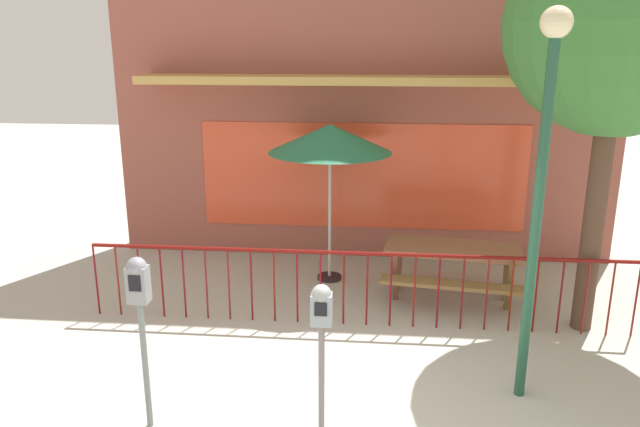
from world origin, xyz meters
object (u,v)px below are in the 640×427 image
(patio_umbrella, at_px, (330,139))
(street_tree, at_px, (619,25))
(parking_meter_near, at_px, (139,298))
(parking_meter_far, at_px, (322,321))
(picnic_table_left, at_px, (453,258))
(street_lamp, at_px, (543,154))

(patio_umbrella, height_order, street_tree, street_tree)
(patio_umbrella, xyz_separation_m, parking_meter_near, (-1.37, -3.77, -0.82))
(parking_meter_far, height_order, street_tree, street_tree)
(picnic_table_left, distance_m, patio_umbrella, 2.36)
(patio_umbrella, xyz_separation_m, parking_meter_far, (0.23, -3.75, -0.98))
(parking_meter_near, xyz_separation_m, street_lamp, (3.53, 0.86, 1.18))
(picnic_table_left, height_order, parking_meter_far, parking_meter_far)
(parking_meter_near, distance_m, parking_meter_far, 1.60)
(parking_meter_near, bearing_deg, picnic_table_left, 45.76)
(parking_meter_far, xyz_separation_m, street_tree, (3.02, 2.45, 2.48))
(patio_umbrella, bearing_deg, street_tree, -21.89)
(patio_umbrella, height_order, street_lamp, street_lamp)
(picnic_table_left, distance_m, parking_meter_far, 3.53)
(street_tree, relative_size, street_lamp, 1.30)
(parking_meter_far, bearing_deg, picnic_table_left, 64.65)
(patio_umbrella, relative_size, parking_meter_near, 1.40)
(parking_meter_far, bearing_deg, parking_meter_near, -179.29)
(street_tree, distance_m, street_lamp, 2.25)
(patio_umbrella, xyz_separation_m, street_tree, (3.25, -1.31, 1.50))
(patio_umbrella, relative_size, parking_meter_far, 1.59)
(picnic_table_left, height_order, street_lamp, street_lamp)
(patio_umbrella, bearing_deg, parking_meter_near, -109.97)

